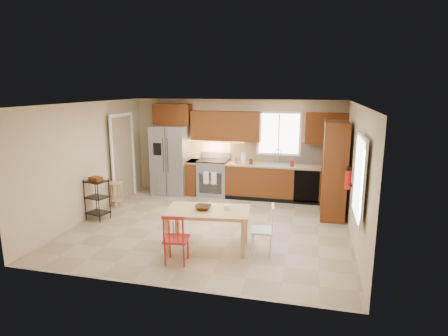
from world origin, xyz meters
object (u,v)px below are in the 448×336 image
soap_bottle (292,162)px  fire_extinguisher (348,180)px  pantry (334,170)px  refrigerator (171,160)px  chair_white (262,229)px  chair_red (176,238)px  range_stove (213,178)px  table_bowl (203,210)px  table_jar (227,208)px  bar_stool (117,195)px  utility_cart (97,199)px  dining_table (208,230)px

soap_bottle → fire_extinguisher: bearing=-59.5°
pantry → refrigerator: bearing=167.4°
fire_extinguisher → chair_white: (-1.45, -1.16, -0.68)m
chair_red → chair_white: size_ratio=1.00×
range_stove → chair_white: 3.63m
range_stove → table_bowl: size_ratio=3.15×
pantry → table_jar: 2.89m
range_stove → pantry: (2.98, -0.99, 0.59)m
soap_bottle → bar_stool: 4.30m
pantry → chair_white: size_ratio=2.48×
chair_white → utility_cart: bearing=70.6°
chair_red → range_stove: bearing=89.5°
dining_table → table_jar: 0.51m
range_stove → bar_stool: size_ratio=1.48×
range_stove → refrigerator: bearing=-177.0°
bar_stool → soap_bottle: bearing=10.2°
utility_cart → table_jar: bearing=0.2°
table_jar → bar_stool: bearing=152.2°
range_stove → fire_extinguisher: fire_extinguisher is taller
pantry → chair_red: size_ratio=2.48×
dining_table → table_bowl: 0.37m
chair_white → table_bowl: (-1.04, -0.05, 0.29)m
range_stove → utility_cart: range_stove is taller
fire_extinguisher → chair_red: fire_extinguisher is taller
table_bowl → table_jar: bearing=12.5°
refrigerator → utility_cart: refrigerator is taller
refrigerator → pantry: 4.23m
refrigerator → table_bowl: 3.68m
fire_extinguisher → chair_red: 3.39m
dining_table → soap_bottle: bearing=61.6°
pantry → chair_red: pantry is taller
range_stove → chair_white: bearing=-61.6°
table_bowl → bar_stool: size_ratio=0.47×
table_jar → fire_extinguisher: bearing=28.2°
table_bowl → utility_cart: (-2.64, 0.87, -0.26)m
range_stove → dining_table: range_stove is taller
pantry → fire_extinguisher: pantry is taller
refrigerator → utility_cart: 2.49m
chair_red → bar_stool: 3.34m
refrigerator → soap_bottle: (3.18, -0.02, 0.09)m
table_jar → utility_cart: utility_cart is taller
chair_white → table_jar: size_ratio=7.45×
fire_extinguisher → bar_stool: size_ratio=0.58×
dining_table → utility_cart: size_ratio=1.61×
fire_extinguisher → chair_red: bearing=-145.9°
range_stove → soap_bottle: soap_bottle is taller
dining_table → table_bowl: table_bowl is taller
chair_red → chair_white: same height
bar_stool → table_jar: bearing=-37.8°
bar_stool → dining_table: bearing=-41.8°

